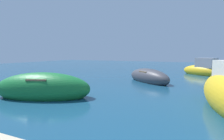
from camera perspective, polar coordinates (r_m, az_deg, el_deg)
moored_boat_0 at (r=19.43m, az=27.05°, el=0.07°), size 4.17×3.64×1.93m
moored_boat_2 at (r=13.48m, az=11.54°, el=-2.21°), size 4.12×3.77×1.26m
moored_boat_5 at (r=9.20m, az=-21.15°, el=-5.52°), size 4.90×3.20×1.56m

